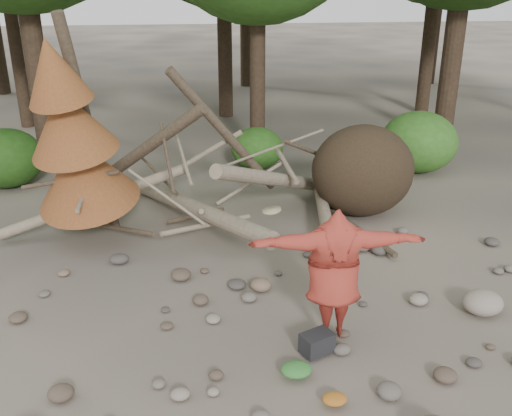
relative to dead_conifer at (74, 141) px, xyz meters
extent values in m
plane|color=#514C44|center=(3.12, -3.37, -2.11)|extent=(120.00, 120.00, 0.00)
ellipsoid|color=#332619|center=(5.72, 0.93, -1.12)|extent=(2.20, 1.87, 1.98)
cylinder|color=gray|center=(2.12, 0.33, -1.56)|extent=(2.61, 5.11, 1.08)
cylinder|color=gray|center=(3.92, 0.83, -1.21)|extent=(3.18, 3.71, 1.90)
cylinder|color=brown|center=(0.92, 1.23, -0.71)|extent=(3.08, 1.91, 2.49)
cylinder|color=gray|center=(4.72, 0.13, -1.76)|extent=(1.13, 4.98, 0.43)
cylinder|color=brown|center=(2.82, 1.43, -0.31)|extent=(2.39, 1.03, 2.89)
cylinder|color=gray|center=(0.12, 0.63, -1.41)|extent=(3.71, 0.86, 1.20)
cylinder|color=#4C3F30|center=(0.62, 0.13, -1.81)|extent=(1.52, 1.70, 0.49)
cylinder|color=gray|center=(3.32, 1.03, -1.31)|extent=(1.57, 0.85, 0.69)
cylinder|color=#4C3F30|center=(4.92, 1.53, -0.91)|extent=(1.92, 1.25, 1.10)
cylinder|color=gray|center=(1.92, 0.83, -0.61)|extent=(0.37, 1.42, 0.85)
cylinder|color=#4C3F30|center=(5.32, -0.17, -1.96)|extent=(0.79, 2.54, 0.12)
cylinder|color=gray|center=(2.32, -0.27, -1.66)|extent=(1.78, 1.11, 0.29)
cylinder|color=#4C3F30|center=(0.22, 0.43, 0.09)|extent=(0.67, 1.13, 4.35)
cone|color=brown|center=(0.06, 0.12, -0.61)|extent=(2.06, 2.13, 1.86)
cone|color=brown|center=(-0.05, -0.09, 0.39)|extent=(1.71, 1.78, 1.65)
cone|color=brown|center=(-0.14, -0.28, 1.29)|extent=(1.23, 1.30, 1.41)
cylinder|color=#38281C|center=(4.12, 5.83, 1.46)|extent=(0.44, 0.44, 7.14)
cylinder|color=#38281C|center=(-3.38, 10.13, 1.67)|extent=(0.42, 0.42, 7.56)
cylinder|color=#38281C|center=(11.12, 10.43, 1.95)|extent=(0.50, 0.50, 8.12)
ellipsoid|color=#224B14|center=(-2.38, 3.83, -1.39)|extent=(1.80, 1.80, 1.44)
ellipsoid|color=#2D601B|center=(3.92, 4.43, -1.55)|extent=(1.40, 1.40, 1.12)
ellipsoid|color=#387123|center=(8.12, 3.63, -1.31)|extent=(2.00, 2.00, 1.60)
imported|color=maroon|center=(3.90, -3.53, -1.07)|extent=(2.41, 0.80, 1.93)
cylinder|color=#93825D|center=(3.06, -3.28, -0.18)|extent=(0.33, 0.33, 0.07)
cube|color=black|center=(3.60, -3.91, -1.97)|extent=(0.51, 0.44, 0.29)
ellipsoid|color=#31712D|center=(3.23, -4.34, -2.03)|extent=(0.41, 0.34, 0.15)
ellipsoid|color=#A45F1C|center=(3.59, -4.92, -2.06)|extent=(0.31, 0.25, 0.11)
ellipsoid|color=gray|center=(6.38, -3.21, -1.93)|extent=(0.62, 0.56, 0.37)
camera|label=1|loc=(1.91, -10.24, 2.71)|focal=40.00mm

